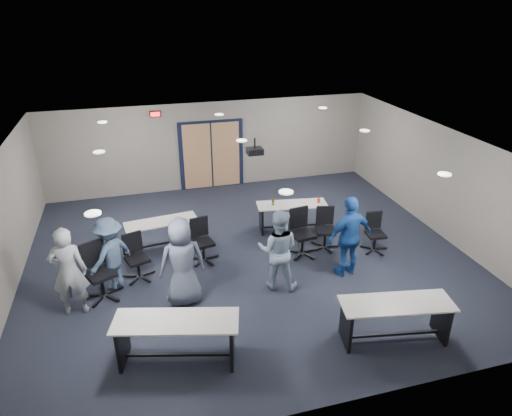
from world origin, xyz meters
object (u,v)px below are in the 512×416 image
object	(u,v)px
chair_back_a	(137,258)
chair_loose_left	(100,272)
chair_loose_right	(376,233)
person_navy	(350,237)
person_gray	(69,272)
table_back_left	(162,229)
table_front_left	(177,333)
chair_back_c	(303,233)
table_front_right	(395,315)
person_plaid	(182,262)
table_back_right	(292,212)
chair_back_d	(326,229)
person_lightblue	(278,250)
chair_back_b	(203,241)
person_back	(110,254)

from	to	relation	value
chair_back_a	chair_loose_left	size ratio (longest dim) A/B	0.86
chair_loose_right	person_navy	size ratio (longest dim) A/B	0.52
person_gray	table_back_left	bearing A→B (deg)	-128.51
table_front_left	chair_back_c	size ratio (longest dim) A/B	1.91
table_front_right	chair_loose_right	world-z (taller)	chair_loose_right
chair_loose_right	person_plaid	bearing A→B (deg)	-164.76
table_front_right	chair_loose_right	bearing A→B (deg)	76.92
table_front_left	chair_back_a	xyz separation A→B (m)	(-0.53, 2.70, -0.06)
table_front_right	table_back_right	world-z (taller)	table_back_right
chair_back_d	person_lightblue	size ratio (longest dim) A/B	0.58
chair_loose_right	table_front_left	bearing A→B (deg)	-148.59
chair_back_b	person_back	xyz separation A→B (m)	(-1.97, -0.56, 0.29)
chair_loose_right	table_front_right	bearing A→B (deg)	-107.40
person_gray	person_navy	distance (m)	5.64
chair_back_d	person_plaid	xyz separation A→B (m)	(-3.55, -1.23, 0.41)
chair_back_b	person_gray	xyz separation A→B (m)	(-2.70, -1.20, 0.41)
chair_loose_left	person_gray	size ratio (longest dim) A/B	0.64
person_plaid	person_lightblue	size ratio (longest dim) A/B	1.05
chair_loose_left	person_navy	bearing A→B (deg)	-31.65
chair_loose_right	person_gray	world-z (taller)	person_gray
table_back_left	person_plaid	bearing A→B (deg)	-91.68
person_gray	person_plaid	bearing A→B (deg)	176.85
chair_back_d	chair_loose_left	xyz separation A→B (m)	(-5.12, -0.64, 0.08)
table_front_right	chair_back_c	xyz separation A→B (m)	(-0.49, 3.21, 0.02)
table_back_left	chair_back_a	world-z (taller)	chair_back_a
table_front_left	table_back_right	bearing A→B (deg)	63.95
table_front_right	person_plaid	bearing A→B (deg)	158.19
table_front_right	person_plaid	xyz separation A→B (m)	(-3.40, 2.11, 0.38)
chair_back_d	table_front_left	bearing A→B (deg)	-128.98
chair_back_c	chair_loose_left	size ratio (longest dim) A/B	0.95
person_lightblue	person_back	world-z (taller)	person_lightblue
person_plaid	person_back	size ratio (longest dim) A/B	1.14
chair_back_c	person_navy	bearing A→B (deg)	-65.95
table_front_right	chair_back_d	size ratio (longest dim) A/B	2.01
table_back_left	chair_loose_left	size ratio (longest dim) A/B	1.50
chair_back_a	chair_back_b	bearing A→B (deg)	-5.83
chair_back_c	person_plaid	world-z (taller)	person_plaid
chair_back_b	person_back	bearing A→B (deg)	-175.11
table_front_left	person_navy	size ratio (longest dim) A/B	1.17
table_front_right	person_back	xyz separation A→B (m)	(-4.76, 2.98, 0.26)
person_plaid	chair_back_a	bearing A→B (deg)	-56.42
person_gray	table_back_right	bearing A→B (deg)	-154.64
chair_loose_left	table_front_right	bearing A→B (deg)	-54.24
table_front_right	table_back_left	distance (m)	5.73
person_navy	person_gray	bearing A→B (deg)	-11.66
chair_loose_left	table_back_right	bearing A→B (deg)	-5.01
chair_back_a	person_plaid	size ratio (longest dim) A/B	0.55
chair_back_b	person_plaid	distance (m)	1.61
chair_back_c	person_gray	distance (m)	5.08
person_plaid	person_navy	xyz separation A→B (m)	(3.56, 0.06, 0.00)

